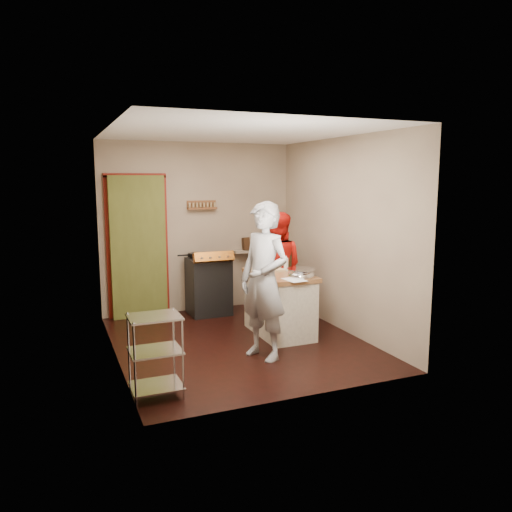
{
  "coord_description": "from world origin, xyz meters",
  "views": [
    {
      "loc": [
        -2.12,
        -5.72,
        2.05
      ],
      "look_at": [
        0.24,
        0.0,
        1.09
      ],
      "focal_mm": 35.0,
      "sensor_mm": 36.0,
      "label": 1
    }
  ],
  "objects_px": {
    "stove": "(209,285)",
    "wire_shelving": "(155,352)",
    "island": "(280,301)",
    "person_stripe": "(264,281)",
    "person_red": "(276,268)"
  },
  "relations": [
    {
      "from": "stove",
      "to": "wire_shelving",
      "type": "distance_m",
      "value": 2.94
    },
    {
      "from": "island",
      "to": "person_red",
      "type": "distance_m",
      "value": 0.66
    },
    {
      "from": "island",
      "to": "person_stripe",
      "type": "bearing_deg",
      "value": -126.72
    },
    {
      "from": "island",
      "to": "person_stripe",
      "type": "height_order",
      "value": "person_stripe"
    },
    {
      "from": "island",
      "to": "stove",
      "type": "bearing_deg",
      "value": 113.61
    },
    {
      "from": "stove",
      "to": "wire_shelving",
      "type": "bearing_deg",
      "value": -116.85
    },
    {
      "from": "stove",
      "to": "person_stripe",
      "type": "xyz_separation_m",
      "value": [
        0.03,
        -2.05,
        0.45
      ]
    },
    {
      "from": "stove",
      "to": "person_stripe",
      "type": "height_order",
      "value": "person_stripe"
    },
    {
      "from": "person_stripe",
      "to": "stove",
      "type": "bearing_deg",
      "value": 156.65
    },
    {
      "from": "stove",
      "to": "person_red",
      "type": "height_order",
      "value": "person_red"
    },
    {
      "from": "island",
      "to": "person_stripe",
      "type": "relative_size",
      "value": 0.66
    },
    {
      "from": "person_stripe",
      "to": "person_red",
      "type": "distance_m",
      "value": 1.45
    },
    {
      "from": "wire_shelving",
      "to": "person_stripe",
      "type": "relative_size",
      "value": 0.44
    },
    {
      "from": "person_red",
      "to": "wire_shelving",
      "type": "bearing_deg",
      "value": 72.77
    },
    {
      "from": "stove",
      "to": "person_stripe",
      "type": "bearing_deg",
      "value": -89.05
    }
  ]
}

